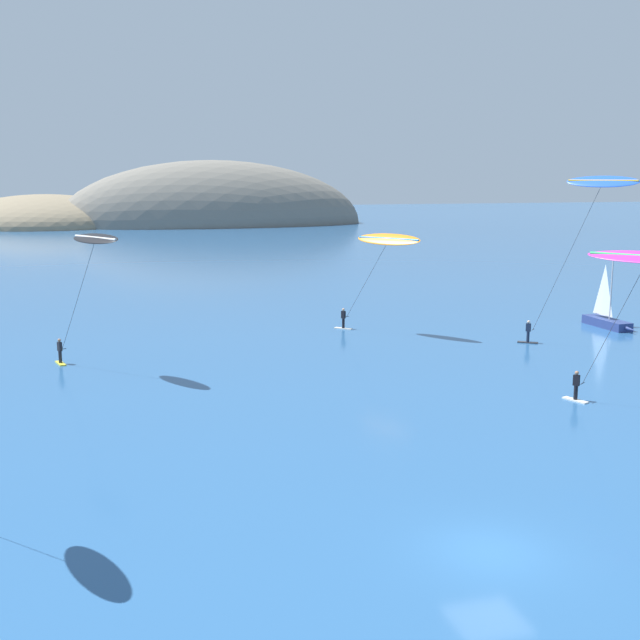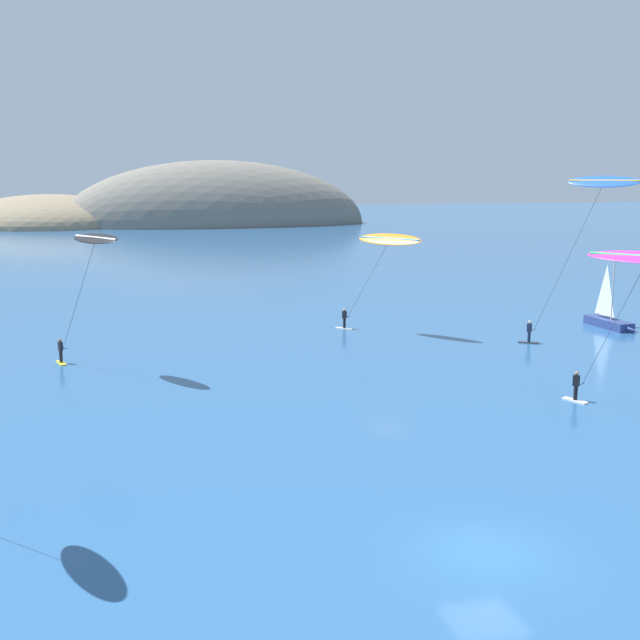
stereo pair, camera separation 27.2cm
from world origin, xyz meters
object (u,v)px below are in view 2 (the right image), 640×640
Objects in this scene: sailboat_near at (611,320)px; kitesurfer_orange at (386,246)px; kitesurfer_black at (92,251)px; kitesurfer_blue at (596,197)px.

sailboat_near is 20.02m from kitesurfer_orange.
kitesurfer_orange is (21.67, 7.52, -0.85)m from kitesurfer_black.
sailboat_near is at bearing 7.50° from kitesurfer_black.
kitesurfer_blue reaches higher than kitesurfer_orange.
kitesurfer_orange is at bearing 173.40° from sailboat_near.
kitesurfer_blue is at bearing -2.15° from kitesurfer_black.
kitesurfer_blue is 15.65m from kitesurfer_orange.
kitesurfer_black is at bearing -160.86° from kitesurfer_orange.
kitesurfer_orange is at bearing 144.49° from kitesurfer_blue.
kitesurfer_black reaches higher than sailboat_near.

